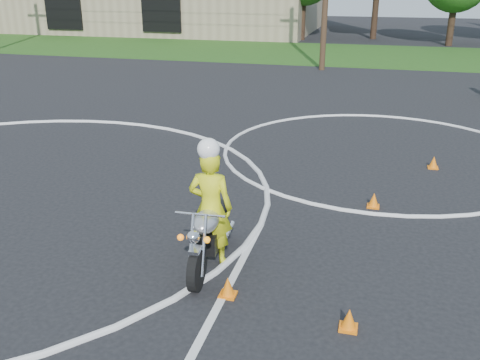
# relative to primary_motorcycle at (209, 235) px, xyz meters

# --- Properties ---
(grass_strip) EXTENTS (120.00, 10.00, 0.02)m
(grass_strip) POSITION_rel_primary_motorcycle_xyz_m (-5.54, 25.66, -0.54)
(grass_strip) COLOR #1E4714
(grass_strip) RESTS_ON ground
(course_markings) EXTENTS (19.05, 19.05, 0.12)m
(course_markings) POSITION_rel_primary_motorcycle_xyz_m (-3.37, 3.01, -0.54)
(course_markings) COLOR silver
(course_markings) RESTS_ON ground
(primary_motorcycle) EXTENTS (0.75, 2.14, 1.12)m
(primary_motorcycle) POSITION_rel_primary_motorcycle_xyz_m (0.00, 0.00, 0.00)
(primary_motorcycle) COLOR black
(primary_motorcycle) RESTS_ON ground
(rider_primary_grp) EXTENTS (0.71, 0.49, 2.09)m
(rider_primary_grp) POSITION_rel_primary_motorcycle_xyz_m (-0.01, 0.14, 0.46)
(rider_primary_grp) COLOR yellow
(rider_primary_grp) RESTS_ON ground
(traffic_cones) EXTENTS (19.68, 10.67, 0.30)m
(traffic_cones) POSITION_rel_primary_motorcycle_xyz_m (0.62, 1.02, -0.41)
(traffic_cones) COLOR orange
(traffic_cones) RESTS_ON ground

